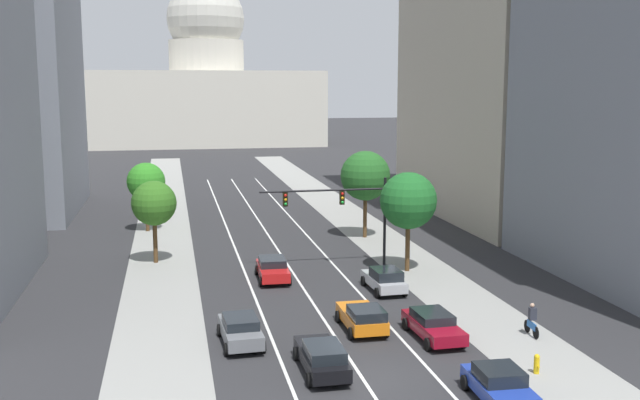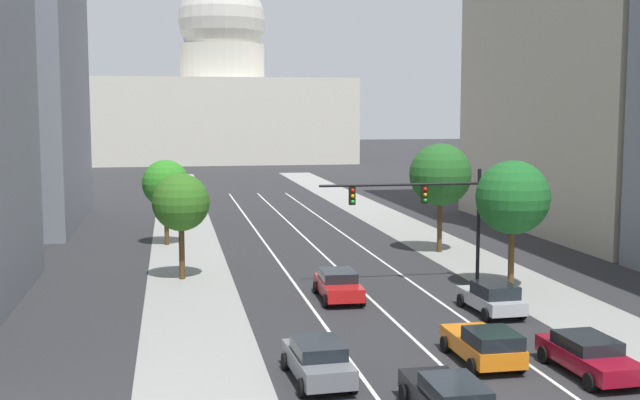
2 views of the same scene
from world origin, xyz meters
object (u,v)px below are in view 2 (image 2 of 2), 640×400
object	(u,v)px
car_silver	(492,297)
street_tree_near_right	(513,198)
car_black	(449,399)
capitol_building	(223,99)
street_tree_mid_right	(440,175)
traffic_signal_mast	(427,205)
car_crimson	(588,355)
street_tree_near_left	(166,184)
car_red	(338,284)
street_tree_mid_left	(181,203)
car_gray	(318,360)
car_orange	(484,344)

from	to	relation	value
car_silver	street_tree_near_right	world-z (taller)	street_tree_near_right
car_silver	car_black	xyz separation A→B (m)	(-6.46, -12.22, -0.02)
capitol_building	street_tree_mid_right	distance (m)	100.33
street_tree_near_right	car_black	bearing A→B (deg)	-119.22
capitol_building	traffic_signal_mast	distance (m)	109.75
car_black	car_crimson	xyz separation A→B (m)	(6.45, 3.39, -0.03)
traffic_signal_mast	street_tree_near_left	world-z (taller)	traffic_signal_mast
capitol_building	car_silver	size ratio (longest dim) A/B	11.05
capitol_building	car_crimson	distance (m)	125.47
car_red	car_silver	distance (m)	7.67
car_silver	street_tree_near_left	size ratio (longest dim) A/B	0.70
car_black	street_tree_mid_left	xyz separation A→B (m)	(-7.64, 22.79, 3.57)
car_crimson	car_black	bearing A→B (deg)	115.77
car_gray	traffic_signal_mast	bearing A→B (deg)	-33.81
capitol_building	car_crimson	world-z (taller)	capitol_building
car_crimson	street_tree_mid_right	world-z (taller)	street_tree_mid_right
car_orange	traffic_signal_mast	size ratio (longest dim) A/B	0.47
car_gray	capitol_building	bearing A→B (deg)	-5.06
car_gray	car_red	size ratio (longest dim) A/B	0.97
car_red	street_tree_mid_right	world-z (taller)	street_tree_mid_right
capitol_building	car_red	distance (m)	112.48
car_gray	car_red	xyz separation A→B (m)	(3.23, 11.92, -0.00)
street_tree_near_right	street_tree_mid_left	size ratio (longest dim) A/B	1.15
capitol_building	street_tree_near_left	bearing A→B (deg)	-96.19
capitol_building	street_tree_mid_left	bearing A→B (deg)	-95.01
car_orange	car_crimson	bearing A→B (deg)	-119.49
traffic_signal_mast	car_silver	bearing A→B (deg)	-81.17
car_orange	traffic_signal_mast	bearing A→B (deg)	-9.49
car_silver	car_gray	bearing A→B (deg)	126.59
car_silver	car_black	bearing A→B (deg)	149.94
car_red	street_tree_near_right	bearing A→B (deg)	-85.30
car_silver	car_black	world-z (taller)	car_silver
capitol_building	street_tree_near_left	distance (m)	94.30
street_tree_mid_left	street_tree_mid_right	bearing A→B (deg)	18.38
street_tree_near_left	street_tree_near_right	world-z (taller)	street_tree_near_right
car_gray	car_silver	size ratio (longest dim) A/B	1.03
car_red	car_silver	xyz separation A→B (m)	(6.46, -4.13, 0.01)
capitol_building	traffic_signal_mast	bearing A→B (deg)	-88.00
car_red	car_black	bearing A→B (deg)	-178.51
car_gray	car_black	distance (m)	5.49
street_tree_mid_right	car_red	bearing A→B (deg)	-128.01
car_gray	car_crimson	bearing A→B (deg)	-98.99
street_tree_mid_right	street_tree_mid_left	bearing A→B (deg)	-161.62
street_tree_near_left	street_tree_mid_right	bearing A→B (deg)	-19.44
car_crimson	traffic_signal_mast	distance (m)	15.92
car_orange	car_silver	distance (m)	7.74
car_gray	car_crimson	distance (m)	9.73
car_red	traffic_signal_mast	world-z (taller)	traffic_signal_mast
car_orange	car_red	distance (m)	11.62
car_black	traffic_signal_mast	xyz separation A→B (m)	(5.43, 18.85, 3.64)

